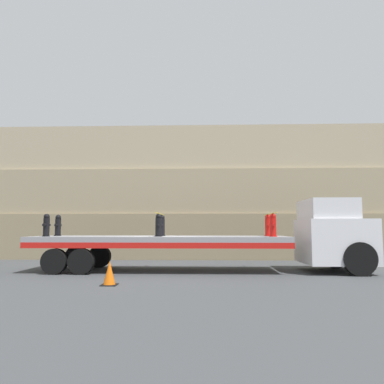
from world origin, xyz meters
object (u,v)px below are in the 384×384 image
at_px(truck_cab, 335,235).
at_px(fire_hydrant_black_far_1, 162,226).
at_px(fire_hydrant_red_near_2, 273,225).
at_px(fire_hydrant_black_near_1, 158,225).
at_px(fire_hydrant_black_far_0, 58,226).
at_px(traffic_cone, 109,273).
at_px(flatbed_trailer, 146,242).
at_px(fire_hydrant_black_near_0, 46,225).
at_px(fire_hydrant_red_far_2, 268,225).

relative_size(truck_cab, fire_hydrant_black_far_1, 3.28).
relative_size(truck_cab, fire_hydrant_red_near_2, 3.28).
distance_m(truck_cab, fire_hydrant_black_near_1, 6.52).
relative_size(fire_hydrant_black_far_0, traffic_cone, 1.22).
height_order(flatbed_trailer, fire_hydrant_black_near_0, fire_hydrant_black_near_0).
xyz_separation_m(truck_cab, fire_hydrant_red_near_2, (-2.38, -0.54, 0.35)).
distance_m(flatbed_trailer, fire_hydrant_black_far_1, 0.98).
relative_size(flatbed_trailer, fire_hydrant_black_far_1, 11.40).
distance_m(flatbed_trailer, fire_hydrant_black_near_0, 3.69).
height_order(fire_hydrant_red_near_2, fire_hydrant_red_far_2, same).
xyz_separation_m(fire_hydrant_black_near_1, traffic_cone, (-1.00, -2.94, -1.36)).
distance_m(flatbed_trailer, traffic_cone, 3.58).
bearing_deg(fire_hydrant_red_near_2, fire_hydrant_black_near_0, 180.00).
bearing_deg(fire_hydrant_black_near_1, fire_hydrant_black_far_1, 90.00).
height_order(fire_hydrant_black_near_0, fire_hydrant_black_far_0, same).
distance_m(flatbed_trailer, fire_hydrant_red_far_2, 4.70).
xyz_separation_m(fire_hydrant_black_far_0, fire_hydrant_red_near_2, (8.22, -1.08, 0.00)).
bearing_deg(fire_hydrant_black_far_0, fire_hydrant_black_far_1, 0.00).
relative_size(fire_hydrant_black_far_1, fire_hydrant_red_far_2, 1.00).
xyz_separation_m(fire_hydrant_black_near_0, fire_hydrant_red_far_2, (8.22, 1.08, 0.00)).
bearing_deg(fire_hydrant_black_near_1, truck_cab, 4.74).
relative_size(fire_hydrant_black_near_0, traffic_cone, 1.22).
bearing_deg(fire_hydrant_red_near_2, fire_hydrant_red_far_2, 90.00).
xyz_separation_m(flatbed_trailer, fire_hydrant_black_near_0, (-3.60, -0.54, 0.63)).
xyz_separation_m(fire_hydrant_black_near_1, fire_hydrant_red_far_2, (4.11, 1.08, 0.00)).
height_order(truck_cab, fire_hydrant_red_far_2, truck_cab).
relative_size(truck_cab, fire_hydrant_black_far_0, 3.28).
bearing_deg(fire_hydrant_red_near_2, traffic_cone, -150.12).
distance_m(fire_hydrant_black_near_0, fire_hydrant_red_far_2, 8.29).
xyz_separation_m(fire_hydrant_black_far_0, traffic_cone, (3.11, -4.01, -1.36)).
bearing_deg(traffic_cone, fire_hydrant_red_near_2, 29.88).
relative_size(flatbed_trailer, fire_hydrant_black_near_0, 11.40).
height_order(truck_cab, fire_hydrant_black_far_0, truck_cab).
distance_m(fire_hydrant_black_near_0, traffic_cone, 4.49).
xyz_separation_m(truck_cab, fire_hydrant_black_near_1, (-6.49, -0.54, 0.35)).
xyz_separation_m(fire_hydrant_black_near_1, fire_hydrant_red_near_2, (4.11, 0.00, 0.00)).
bearing_deg(fire_hydrant_black_far_0, truck_cab, -2.91).
xyz_separation_m(truck_cab, fire_hydrant_red_far_2, (-2.38, 0.54, 0.35)).
bearing_deg(fire_hydrant_red_far_2, truck_cab, -12.76).
xyz_separation_m(flatbed_trailer, fire_hydrant_red_far_2, (4.63, 0.54, 0.63)).
bearing_deg(fire_hydrant_red_far_2, fire_hydrant_black_near_1, -165.34).
bearing_deg(fire_hydrant_red_far_2, fire_hydrant_red_near_2, -90.00).
relative_size(fire_hydrant_black_near_1, fire_hydrant_red_far_2, 1.00).
bearing_deg(fire_hydrant_black_far_1, fire_hydrant_red_far_2, 0.00).
distance_m(fire_hydrant_black_near_0, fire_hydrant_red_near_2, 8.22).
bearing_deg(fire_hydrant_red_near_2, truck_cab, 12.76).
xyz_separation_m(fire_hydrant_black_far_0, fire_hydrant_black_far_1, (4.11, 0.00, 0.00)).
bearing_deg(flatbed_trailer, fire_hydrant_red_near_2, -6.63).
height_order(fire_hydrant_red_near_2, traffic_cone, fire_hydrant_red_near_2).
xyz_separation_m(fire_hydrant_black_near_0, fire_hydrant_black_far_1, (4.11, 1.08, 0.00)).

